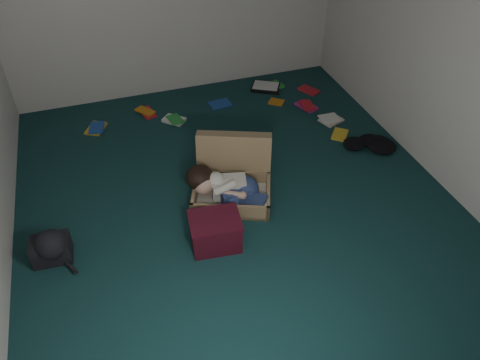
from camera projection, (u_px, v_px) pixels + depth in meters
floor at (235, 198)px, 4.48m from camera, size 4.50×4.50×0.00m
wall_front at (395, 310)px, 2.01m from camera, size 4.50×0.00×4.50m
wall_right at (449, 41)px, 4.12m from camera, size 0.00×4.50×4.50m
suitcase at (233, 178)px, 4.46m from camera, size 0.93×0.92×0.53m
person at (226, 187)px, 4.30m from camera, size 0.70×0.57×0.33m
maroon_bin at (215, 232)px, 3.94m from camera, size 0.46×0.38×0.29m
backpack at (51, 249)px, 3.84m from camera, size 0.41×0.34×0.23m
clothing_pile at (368, 143)px, 5.05m from camera, size 0.46×0.38×0.14m
paper_tray at (266, 87)px, 6.08m from camera, size 0.44×0.41×0.05m
book_scatter at (249, 110)px, 5.68m from camera, size 2.94×1.51×0.02m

